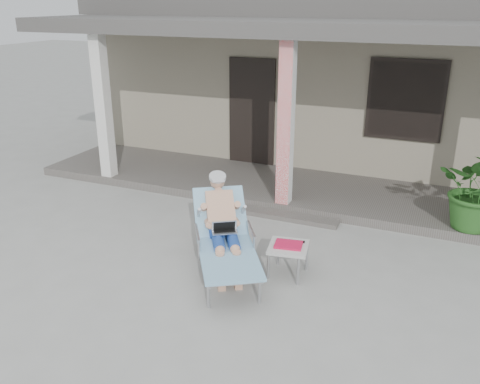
% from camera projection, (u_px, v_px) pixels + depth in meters
% --- Properties ---
extents(ground, '(60.00, 60.00, 0.00)m').
position_uv_depth(ground, '(231.00, 269.00, 6.66)').
color(ground, '#9E9E99').
rests_on(ground, ground).
extents(house, '(10.40, 5.40, 3.30)m').
position_uv_depth(house, '(345.00, 75.00, 11.65)').
color(house, gray).
rests_on(house, ground).
extents(porch_deck, '(10.00, 2.00, 0.15)m').
position_uv_depth(porch_deck, '(298.00, 189.00, 9.21)').
color(porch_deck, '#605B56').
rests_on(porch_deck, ground).
extents(porch_overhang, '(10.00, 2.30, 2.85)m').
position_uv_depth(porch_overhang, '(304.00, 33.00, 8.19)').
color(porch_overhang, silver).
rests_on(porch_overhang, porch_deck).
extents(porch_step, '(2.00, 0.30, 0.07)m').
position_uv_depth(porch_step, '(277.00, 215.00, 8.23)').
color(porch_step, '#605B56').
rests_on(porch_step, ground).
extents(lounger, '(1.52, 1.86, 1.19)m').
position_uv_depth(lounger, '(224.00, 217.00, 6.43)').
color(lounger, '#B7B7BC').
rests_on(lounger, ground).
extents(side_table, '(0.56, 0.56, 0.44)m').
position_uv_depth(side_table, '(288.00, 248.00, 6.40)').
color(side_table, beige).
rests_on(side_table, ground).
extents(potted_palm, '(1.18, 1.06, 1.20)m').
position_uv_depth(potted_palm, '(479.00, 190.00, 7.27)').
color(potted_palm, '#26591E').
rests_on(potted_palm, porch_deck).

